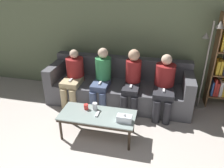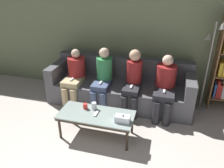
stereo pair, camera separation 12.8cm
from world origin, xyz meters
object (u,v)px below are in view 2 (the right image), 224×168
object	(u,v)px
cup_near_right	(94,106)
seated_person_mid_left	(103,77)
seated_person_mid_right	(133,80)
seated_person_left_end	(75,75)
seated_person_right_end	(165,84)
coffee_table	(96,116)
game_remote	(96,114)
couch	(120,87)
tissue_box	(122,119)
cup_near_left	(85,106)
standing_lamp	(210,58)

from	to	relation	value
cup_near_right	seated_person_mid_left	size ratio (longest dim) A/B	0.10
cup_near_right	seated_person_mid_right	world-z (taller)	seated_person_mid_right
seated_person_left_end	seated_person_right_end	distance (m)	1.74
seated_person_mid_right	seated_person_right_end	size ratio (longest dim) A/B	1.05
coffee_table	seated_person_mid_left	world-z (taller)	seated_person_mid_left
seated_person_mid_left	game_remote	bearing A→B (deg)	-78.86
game_remote	couch	bearing A→B (deg)	85.08
seated_person_left_end	seated_person_mid_left	xyz separation A→B (m)	(0.58, -0.00, 0.02)
cup_near_right	game_remote	size ratio (longest dim) A/B	0.77
seated_person_mid_right	game_remote	bearing A→B (deg)	-112.38
tissue_box	seated_person_left_end	distance (m)	1.59
seated_person_right_end	seated_person_mid_left	bearing A→B (deg)	179.90
cup_near_right	game_remote	bearing A→B (deg)	-59.05
seated_person_mid_right	cup_near_right	bearing A→B (deg)	-119.73
cup_near_left	cup_near_right	world-z (taller)	cup_near_right
couch	standing_lamp	xyz separation A→B (m)	(1.59, 0.15, 0.71)
seated_person_mid_left	seated_person_right_end	distance (m)	1.16
standing_lamp	seated_person_mid_right	world-z (taller)	standing_lamp
coffee_table	seated_person_mid_right	world-z (taller)	seated_person_mid_right
cup_near_left	cup_near_right	bearing A→B (deg)	10.01
coffee_table	seated_person_left_end	world-z (taller)	seated_person_left_end
seated_person_mid_left	coffee_table	bearing A→B (deg)	-78.86
couch	seated_person_mid_left	xyz separation A→B (m)	(-0.29, -0.22, 0.29)
cup_near_left	seated_person_mid_right	distance (m)	1.05
cup_near_left	cup_near_right	distance (m)	0.14
cup_near_left	seated_person_mid_right	world-z (taller)	seated_person_mid_right
coffee_table	seated_person_mid_left	bearing A→B (deg)	101.14
cup_near_right	seated_person_left_end	world-z (taller)	seated_person_left_end
coffee_table	game_remote	distance (m)	0.05
cup_near_left	seated_person_right_end	size ratio (longest dim) A/B	0.08
cup_near_right	standing_lamp	xyz separation A→B (m)	(1.76, 1.19, 0.55)
cup_near_left	couch	bearing A→B (deg)	73.44
cup_near_left	seated_person_mid_right	bearing A→B (deg)	54.26
couch	tissue_box	xyz separation A→B (m)	(0.33, -1.26, 0.15)
coffee_table	cup_near_left	world-z (taller)	cup_near_left
cup_near_right	seated_person_left_end	bearing A→B (deg)	129.73
standing_lamp	seated_person_mid_right	distance (m)	1.41
standing_lamp	seated_person_mid_left	world-z (taller)	standing_lamp
tissue_box	game_remote	xyz separation A→B (m)	(-0.43, 0.08, -0.04)
coffee_table	tissue_box	xyz separation A→B (m)	(0.43, -0.08, 0.09)
seated_person_left_end	tissue_box	bearing A→B (deg)	-40.92
standing_lamp	seated_person_left_end	xyz separation A→B (m)	(-2.45, -0.36, -0.44)
game_remote	seated_person_right_end	xyz separation A→B (m)	(0.97, 0.95, 0.17)
coffee_table	cup_near_left	size ratio (longest dim) A/B	13.42
cup_near_left	tissue_box	distance (m)	0.68
cup_near_right	game_remote	distance (m)	0.16
couch	seated_person_mid_left	size ratio (longest dim) A/B	2.45
game_remote	coffee_table	bearing A→B (deg)	-91.79
tissue_box	seated_person_mid_left	size ratio (longest dim) A/B	0.19
tissue_box	game_remote	world-z (taller)	tissue_box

